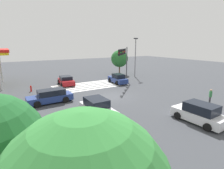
{
  "coord_description": "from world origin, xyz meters",
  "views": [
    {
      "loc": [
        10.85,
        18.17,
        6.44
      ],
      "look_at": [
        0.0,
        0.0,
        1.52
      ],
      "focal_mm": 28.0,
      "sensor_mm": 36.0,
      "label": 1
    }
  ],
  "objects_px": {
    "car_1": "(50,96)",
    "car_3": "(66,81)",
    "car_0": "(97,108)",
    "fire_hydrant": "(31,88)",
    "street_light_pole_a": "(135,54)",
    "pedestrian": "(210,96)",
    "tree_corner_a": "(120,59)",
    "traffic_signal_mast": "(124,56)",
    "car_4": "(118,79)",
    "car_2": "(199,113)"
  },
  "relations": [
    {
      "from": "car_3",
      "to": "car_1",
      "type": "bearing_deg",
      "value": -23.76
    },
    {
      "from": "car_3",
      "to": "street_light_pole_a",
      "type": "xyz_separation_m",
      "value": [
        -14.0,
        -0.01,
        3.9
      ]
    },
    {
      "from": "car_0",
      "to": "car_1",
      "type": "bearing_deg",
      "value": -154.94
    },
    {
      "from": "car_3",
      "to": "traffic_signal_mast",
      "type": "bearing_deg",
      "value": 71.72
    },
    {
      "from": "car_0",
      "to": "car_3",
      "type": "relative_size",
      "value": 1.05
    },
    {
      "from": "car_4",
      "to": "street_light_pole_a",
      "type": "bearing_deg",
      "value": -57.94
    },
    {
      "from": "pedestrian",
      "to": "tree_corner_a",
      "type": "height_order",
      "value": "tree_corner_a"
    },
    {
      "from": "traffic_signal_mast",
      "to": "car_1",
      "type": "height_order",
      "value": "traffic_signal_mast"
    },
    {
      "from": "car_2",
      "to": "tree_corner_a",
      "type": "relative_size",
      "value": 0.83
    },
    {
      "from": "car_1",
      "to": "car_0",
      "type": "bearing_deg",
      "value": 113.82
    },
    {
      "from": "car_3",
      "to": "car_0",
      "type": "bearing_deg",
      "value": -1.37
    },
    {
      "from": "car_3",
      "to": "street_light_pole_a",
      "type": "relative_size",
      "value": 0.56
    },
    {
      "from": "traffic_signal_mast",
      "to": "car_2",
      "type": "distance_m",
      "value": 16.68
    },
    {
      "from": "traffic_signal_mast",
      "to": "car_0",
      "type": "xyz_separation_m",
      "value": [
        10.05,
        10.36,
        -3.79
      ]
    },
    {
      "from": "car_0",
      "to": "street_light_pole_a",
      "type": "distance_m",
      "value": 20.98
    },
    {
      "from": "traffic_signal_mast",
      "to": "car_0",
      "type": "height_order",
      "value": "traffic_signal_mast"
    },
    {
      "from": "car_1",
      "to": "car_4",
      "type": "relative_size",
      "value": 1.11
    },
    {
      "from": "pedestrian",
      "to": "fire_hydrant",
      "type": "xyz_separation_m",
      "value": [
        16.19,
        -15.72,
        -0.52
      ]
    },
    {
      "from": "car_1",
      "to": "car_3",
      "type": "relative_size",
      "value": 1.15
    },
    {
      "from": "car_3",
      "to": "pedestrian",
      "type": "relative_size",
      "value": 2.51
    },
    {
      "from": "traffic_signal_mast",
      "to": "fire_hydrant",
      "type": "xyz_separation_m",
      "value": [
        14.22,
        -1.97,
        -4.11
      ]
    },
    {
      "from": "car_1",
      "to": "pedestrian",
      "type": "relative_size",
      "value": 2.9
    },
    {
      "from": "car_1",
      "to": "car_3",
      "type": "height_order",
      "value": "car_1"
    },
    {
      "from": "street_light_pole_a",
      "to": "fire_hydrant",
      "type": "height_order",
      "value": "street_light_pole_a"
    },
    {
      "from": "traffic_signal_mast",
      "to": "car_1",
      "type": "distance_m",
      "value": 14.14
    },
    {
      "from": "pedestrian",
      "to": "tree_corner_a",
      "type": "relative_size",
      "value": 0.32
    },
    {
      "from": "traffic_signal_mast",
      "to": "tree_corner_a",
      "type": "bearing_deg",
      "value": -163.29
    },
    {
      "from": "traffic_signal_mast",
      "to": "pedestrian",
      "type": "distance_m",
      "value": 14.35
    },
    {
      "from": "car_0",
      "to": "traffic_signal_mast",
      "type": "bearing_deg",
      "value": 135.47
    },
    {
      "from": "car_4",
      "to": "pedestrian",
      "type": "relative_size",
      "value": 2.6
    },
    {
      "from": "car_1",
      "to": "car_4",
      "type": "xyz_separation_m",
      "value": [
        -11.93,
        -4.65,
        -0.01
      ]
    },
    {
      "from": "car_2",
      "to": "car_4",
      "type": "relative_size",
      "value": 0.99
    },
    {
      "from": "car_2",
      "to": "pedestrian",
      "type": "height_order",
      "value": "pedestrian"
    },
    {
      "from": "car_0",
      "to": "car_4",
      "type": "bearing_deg",
      "value": 139.27
    },
    {
      "from": "tree_corner_a",
      "to": "car_2",
      "type": "bearing_deg",
      "value": 72.63
    },
    {
      "from": "car_0",
      "to": "pedestrian",
      "type": "height_order",
      "value": "pedestrian"
    },
    {
      "from": "car_3",
      "to": "street_light_pole_a",
      "type": "bearing_deg",
      "value": 93.69
    },
    {
      "from": "car_0",
      "to": "car_1",
      "type": "relative_size",
      "value": 0.91
    },
    {
      "from": "tree_corner_a",
      "to": "fire_hydrant",
      "type": "height_order",
      "value": "tree_corner_a"
    },
    {
      "from": "car_1",
      "to": "car_4",
      "type": "height_order",
      "value": "car_4"
    },
    {
      "from": "traffic_signal_mast",
      "to": "street_light_pole_a",
      "type": "relative_size",
      "value": 0.78
    },
    {
      "from": "car_4",
      "to": "fire_hydrant",
      "type": "bearing_deg",
      "value": 87.12
    },
    {
      "from": "car_1",
      "to": "fire_hydrant",
      "type": "distance_m",
      "value": 6.45
    },
    {
      "from": "tree_corner_a",
      "to": "fire_hydrant",
      "type": "xyz_separation_m",
      "value": [
        18.23,
        5.47,
        -2.96
      ]
    },
    {
      "from": "car_4",
      "to": "traffic_signal_mast",
      "type": "bearing_deg",
      "value": -103.58
    },
    {
      "from": "traffic_signal_mast",
      "to": "car_4",
      "type": "distance_m",
      "value": 3.95
    },
    {
      "from": "car_4",
      "to": "car_1",
      "type": "bearing_deg",
      "value": 115.54
    },
    {
      "from": "traffic_signal_mast",
      "to": "car_2",
      "type": "relative_size",
      "value": 1.36
    },
    {
      "from": "traffic_signal_mast",
      "to": "car_3",
      "type": "relative_size",
      "value": 1.4
    },
    {
      "from": "street_light_pole_a",
      "to": "car_3",
      "type": "bearing_deg",
      "value": 0.06
    }
  ]
}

